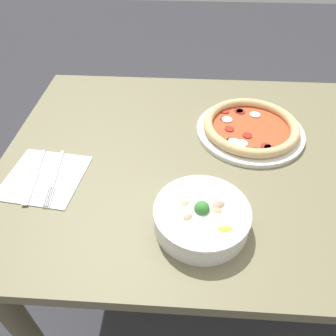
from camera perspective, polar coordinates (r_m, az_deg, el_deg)
name	(u,v)px	position (r m, az deg, el deg)	size (l,w,h in m)	color
ground_plane	(228,294)	(1.51, 10.46, -20.74)	(8.00, 8.00, 0.00)	#333338
dining_table	(258,185)	(0.97, 15.36, -2.88)	(1.39, 0.82, 0.77)	#706B4C
pizza	(250,128)	(0.96, 14.14, 6.80)	(0.30, 0.30, 0.04)	white
bowl	(202,216)	(0.69, 5.90, -8.32)	(0.20, 0.20, 0.07)	white
napkin	(45,177)	(0.86, -20.68, -1.49)	(0.20, 0.20, 0.00)	white
fork	(55,176)	(0.85, -19.02, -1.30)	(0.03, 0.19, 0.00)	silver
knife	(36,173)	(0.87, -22.00, -0.86)	(0.03, 0.19, 0.01)	silver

